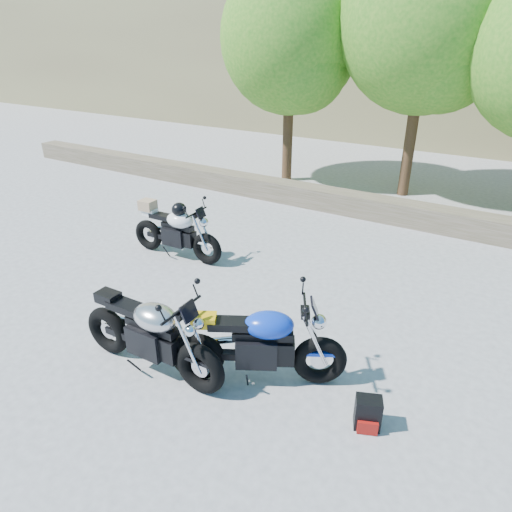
# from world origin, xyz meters

# --- Properties ---
(ground) EXTENTS (90.00, 90.00, 0.00)m
(ground) POSITION_xyz_m (0.00, 0.00, 0.00)
(ground) COLOR gray
(ground) RESTS_ON ground
(stone_wall) EXTENTS (22.00, 0.55, 0.50)m
(stone_wall) POSITION_xyz_m (0.00, 5.50, 0.25)
(stone_wall) COLOR brown
(stone_wall) RESTS_ON ground
(tree_decid_left) EXTENTS (3.67, 3.67, 5.62)m
(tree_decid_left) POSITION_xyz_m (-2.39, 7.14, 3.63)
(tree_decid_left) COLOR #382314
(tree_decid_left) RESTS_ON ground
(tree_decid_mid) EXTENTS (4.08, 4.08, 6.24)m
(tree_decid_mid) POSITION_xyz_m (0.91, 7.54, 4.04)
(tree_decid_mid) COLOR #382314
(tree_decid_mid) RESTS_ON ground
(silver_bike) EXTENTS (2.18, 0.69, 1.09)m
(silver_bike) POSITION_xyz_m (0.02, -1.20, 0.53)
(silver_bike) COLOR black
(silver_bike) RESTS_ON ground
(white_bike) EXTENTS (1.99, 0.63, 1.10)m
(white_bike) POSITION_xyz_m (-1.90, 1.54, 0.54)
(white_bike) COLOR black
(white_bike) RESTS_ON ground
(blue_bike) EXTENTS (1.95, 1.16, 1.07)m
(blue_bike) POSITION_xyz_m (1.26, -0.66, 0.52)
(blue_bike) COLOR black
(blue_bike) RESTS_ON ground
(backpack) EXTENTS (0.33, 0.31, 0.38)m
(backpack) POSITION_xyz_m (2.64, -0.70, 0.18)
(backpack) COLOR black
(backpack) RESTS_ON ground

